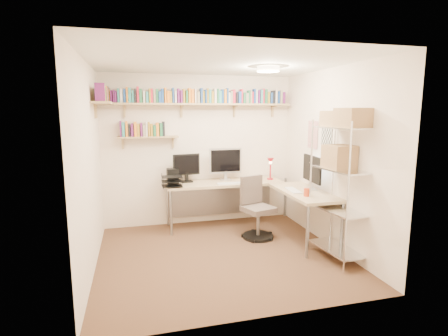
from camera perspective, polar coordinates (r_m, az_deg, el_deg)
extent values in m
plane|color=#482C1F|center=(4.83, -0.44, -13.99)|extent=(3.20, 3.20, 0.00)
cube|color=beige|center=(5.94, -4.00, 2.88)|extent=(3.20, 0.04, 2.50)
cube|color=beige|center=(4.39, -21.17, 0.01)|extent=(0.04, 3.00, 2.50)
cube|color=beige|center=(5.12, 17.20, 1.46)|extent=(0.04, 3.00, 2.50)
cube|color=beige|center=(3.08, 6.39, -3.13)|extent=(3.20, 0.04, 2.50)
cube|color=white|center=(4.48, -0.48, 16.86)|extent=(3.20, 3.00, 0.04)
cube|color=white|center=(5.56, 14.28, 5.28)|extent=(0.01, 0.30, 0.42)
cube|color=silver|center=(5.21, 16.37, 4.40)|extent=(0.01, 0.28, 0.38)
cylinder|color=#FFEAC6|center=(4.88, 7.23, 15.69)|extent=(0.30, 0.30, 0.06)
cube|color=tan|center=(5.79, -3.85, 10.35)|extent=(3.05, 0.25, 0.03)
cube|color=tan|center=(5.27, -19.14, 9.98)|extent=(0.25, 1.00, 0.03)
cube|color=tan|center=(5.73, -12.26, 4.97)|extent=(0.95, 0.20, 0.02)
cube|color=tan|center=(5.75, -15.96, 9.33)|extent=(0.03, 0.20, 0.20)
cube|color=tan|center=(5.80, -6.92, 9.61)|extent=(0.03, 0.20, 0.20)
cube|color=tan|center=(5.99, 1.77, 9.66)|extent=(0.03, 0.20, 0.20)
cube|color=tan|center=(6.22, 8.05, 9.56)|extent=(0.03, 0.20, 0.20)
cube|color=teal|center=(5.70, -18.75, 11.16)|extent=(0.04, 0.15, 0.22)
cube|color=black|center=(5.70, -18.31, 11.21)|extent=(0.02, 0.14, 0.23)
cube|color=#651B62|center=(5.69, -17.91, 11.03)|extent=(0.03, 0.13, 0.18)
cube|color=#651B62|center=(5.69, -17.53, 11.10)|extent=(0.03, 0.12, 0.19)
cube|color=#651B62|center=(5.69, -17.24, 11.01)|extent=(0.02, 0.14, 0.17)
cube|color=teal|center=(5.69, -16.84, 11.23)|extent=(0.03, 0.12, 0.21)
cube|color=silver|center=(5.69, -16.42, 11.26)|extent=(0.04, 0.11, 0.22)
cube|color=#1D4799|center=(5.69, -15.94, 11.25)|extent=(0.03, 0.12, 0.21)
cube|color=orange|center=(5.69, -15.54, 11.41)|extent=(0.02, 0.13, 0.24)
cube|color=teal|center=(5.69, -15.13, 11.37)|extent=(0.04, 0.12, 0.23)
cube|color=teal|center=(5.69, -14.66, 11.22)|extent=(0.03, 0.13, 0.19)
cube|color=black|center=(5.69, -14.30, 11.33)|extent=(0.03, 0.15, 0.21)
cube|color=red|center=(5.69, -13.89, 11.52)|extent=(0.03, 0.12, 0.25)
cube|color=#246C41|center=(5.69, -13.46, 11.38)|extent=(0.04, 0.13, 0.22)
cube|color=silver|center=(5.69, -12.94, 11.24)|extent=(0.03, 0.14, 0.18)
cube|color=teal|center=(5.69, -12.45, 11.19)|extent=(0.04, 0.13, 0.17)
cube|color=#AE8120|center=(5.69, -12.02, 11.46)|extent=(0.02, 0.15, 0.22)
cube|color=red|center=(5.69, -11.73, 11.46)|extent=(0.03, 0.13, 0.22)
cube|color=gray|center=(5.70, -11.30, 11.42)|extent=(0.03, 0.11, 0.21)
cube|color=#246C41|center=(5.70, -10.87, 11.47)|extent=(0.04, 0.12, 0.22)
cube|color=#1D4799|center=(5.70, -10.45, 11.28)|extent=(0.04, 0.15, 0.18)
cube|color=#1D4799|center=(5.71, -10.03, 11.51)|extent=(0.04, 0.12, 0.22)
cube|color=orange|center=(5.71, -9.57, 11.60)|extent=(0.03, 0.13, 0.24)
cube|color=orange|center=(5.71, -9.13, 11.36)|extent=(0.04, 0.15, 0.19)
cube|color=#AE8120|center=(5.72, -8.72, 11.35)|extent=(0.03, 0.14, 0.18)
cube|color=#1D4799|center=(5.72, -8.35, 11.62)|extent=(0.02, 0.14, 0.24)
cube|color=silver|center=(5.73, -7.94, 11.41)|extent=(0.03, 0.12, 0.19)
cube|color=#651B62|center=(5.73, -7.49, 11.59)|extent=(0.03, 0.13, 0.23)
cube|color=#651B62|center=(5.74, -7.02, 11.46)|extent=(0.03, 0.15, 0.20)
cube|color=#AE8120|center=(5.74, -6.59, 11.59)|extent=(0.03, 0.12, 0.22)
cube|color=#246C41|center=(5.75, -6.13, 11.47)|extent=(0.03, 0.13, 0.20)
cube|color=orange|center=(5.76, -5.70, 11.66)|extent=(0.03, 0.15, 0.24)
cube|color=orange|center=(5.77, -5.22, 11.59)|extent=(0.04, 0.12, 0.22)
cube|color=silver|center=(5.77, -4.74, 11.62)|extent=(0.03, 0.11, 0.23)
cube|color=gray|center=(5.78, -4.27, 11.40)|extent=(0.04, 0.13, 0.18)
cube|color=#1D4799|center=(5.79, -3.78, 11.69)|extent=(0.03, 0.14, 0.24)
cube|color=#AE8120|center=(5.80, -3.43, 11.46)|extent=(0.03, 0.12, 0.19)
cube|color=#1D4799|center=(5.81, -3.05, 11.56)|extent=(0.02, 0.14, 0.21)
cube|color=#AE8120|center=(5.81, -2.76, 11.67)|extent=(0.02, 0.14, 0.24)
cube|color=teal|center=(5.82, -2.39, 11.58)|extent=(0.03, 0.14, 0.22)
cube|color=#AE8120|center=(5.83, -1.97, 11.45)|extent=(0.04, 0.12, 0.19)
cube|color=silver|center=(5.84, -1.52, 11.65)|extent=(0.04, 0.14, 0.23)
cube|color=#246C41|center=(5.85, -1.12, 11.65)|extent=(0.03, 0.14, 0.23)
cube|color=teal|center=(5.86, -0.74, 11.48)|extent=(0.04, 0.15, 0.20)
cube|color=#1D4799|center=(5.87, -0.31, 11.61)|extent=(0.02, 0.13, 0.23)
cube|color=orange|center=(5.88, 0.11, 11.61)|extent=(0.04, 0.12, 0.23)
cube|color=#1D4799|center=(5.89, 0.49, 11.69)|extent=(0.02, 0.13, 0.24)
cube|color=silver|center=(5.90, 0.79, 11.34)|extent=(0.03, 0.12, 0.17)
cube|color=gray|center=(5.91, 1.13, 11.47)|extent=(0.03, 0.13, 0.20)
cube|color=red|center=(5.92, 1.54, 11.57)|extent=(0.04, 0.12, 0.22)
cube|color=black|center=(5.93, 1.99, 11.34)|extent=(0.03, 0.14, 0.18)
cube|color=#1D4799|center=(5.95, 2.46, 11.41)|extent=(0.04, 0.14, 0.19)
cube|color=red|center=(5.96, 2.83, 11.60)|extent=(0.03, 0.13, 0.23)
cube|color=#246C41|center=(5.97, 3.19, 11.32)|extent=(0.04, 0.14, 0.18)
cube|color=gray|center=(5.98, 3.68, 11.28)|extent=(0.04, 0.12, 0.17)
cube|color=#246C41|center=(6.00, 4.03, 11.49)|extent=(0.03, 0.12, 0.22)
cube|color=gray|center=(6.01, 4.33, 11.49)|extent=(0.03, 0.11, 0.22)
cube|color=red|center=(6.02, 4.59, 11.36)|extent=(0.02, 0.11, 0.19)
cube|color=#1D4799|center=(6.03, 4.91, 11.58)|extent=(0.03, 0.12, 0.24)
cube|color=silver|center=(6.04, 5.21, 11.53)|extent=(0.03, 0.13, 0.23)
cube|color=#651B62|center=(6.05, 5.59, 11.47)|extent=(0.03, 0.12, 0.22)
cube|color=teal|center=(6.07, 5.99, 11.52)|extent=(0.03, 0.15, 0.23)
cube|color=red|center=(6.08, 6.33, 11.57)|extent=(0.03, 0.12, 0.25)
cube|color=#246C41|center=(6.10, 6.74, 11.51)|extent=(0.04, 0.12, 0.24)
cube|color=#AE8120|center=(6.12, 7.15, 11.29)|extent=(0.04, 0.13, 0.19)
cube|color=#1D4799|center=(6.13, 7.58, 11.23)|extent=(0.03, 0.14, 0.18)
cube|color=black|center=(6.15, 8.00, 11.37)|extent=(0.04, 0.12, 0.22)
cube|color=silver|center=(6.17, 8.37, 11.43)|extent=(0.03, 0.12, 0.23)
cube|color=#1D4799|center=(6.19, 8.77, 11.30)|extent=(0.03, 0.12, 0.21)
cube|color=gray|center=(6.20, 9.15, 11.35)|extent=(0.04, 0.14, 0.22)
cube|color=#651B62|center=(6.22, 9.53, 11.21)|extent=(0.04, 0.15, 0.20)
cube|color=#651B62|center=(4.84, -19.62, 11.61)|extent=(0.12, 0.02, 0.23)
cube|color=#651B62|center=(4.87, -19.59, 11.56)|extent=(0.11, 0.02, 0.23)
cube|color=orange|center=(4.91, -19.53, 11.26)|extent=(0.12, 0.04, 0.18)
cube|color=black|center=(4.95, -19.49, 11.24)|extent=(0.12, 0.03, 0.18)
cube|color=silver|center=(4.99, -19.47, 11.44)|extent=(0.12, 0.03, 0.22)
cube|color=#246C41|center=(5.04, -19.41, 11.26)|extent=(0.14, 0.04, 0.19)
cube|color=#AE8120|center=(5.09, -19.38, 11.42)|extent=(0.11, 0.04, 0.22)
cube|color=red|center=(5.14, -19.32, 11.17)|extent=(0.13, 0.04, 0.18)
cube|color=orange|center=(5.18, -19.30, 11.34)|extent=(0.14, 0.03, 0.21)
cube|color=gray|center=(5.21, -19.26, 11.14)|extent=(0.14, 0.03, 0.18)
cube|color=#246C41|center=(5.25, -19.23, 11.18)|extent=(0.14, 0.04, 0.19)
cube|color=silver|center=(5.30, -19.19, 11.20)|extent=(0.13, 0.03, 0.20)
cube|color=#651B62|center=(5.35, -19.15, 11.24)|extent=(0.15, 0.04, 0.21)
cube|color=teal|center=(5.40, -19.11, 11.26)|extent=(0.11, 0.04, 0.22)
cube|color=#246C41|center=(5.45, -19.07, 11.21)|extent=(0.12, 0.04, 0.21)
cube|color=teal|center=(5.50, -19.03, 11.30)|extent=(0.11, 0.04, 0.23)
cube|color=#AE8120|center=(5.54, -19.00, 11.26)|extent=(0.13, 0.03, 0.23)
cube|color=black|center=(5.58, -18.97, 11.29)|extent=(0.13, 0.04, 0.24)
cube|color=#AE8120|center=(5.64, -18.92, 11.07)|extent=(0.14, 0.04, 0.20)
cube|color=orange|center=(5.68, -18.89, 11.06)|extent=(0.15, 0.04, 0.20)
cube|color=#651B62|center=(5.72, -16.52, 6.17)|extent=(0.02, 0.13, 0.25)
cube|color=teal|center=(5.72, -16.10, 6.06)|extent=(0.04, 0.13, 0.22)
cube|color=orange|center=(5.71, -15.60, 6.16)|extent=(0.03, 0.13, 0.24)
cube|color=black|center=(5.71, -15.22, 5.99)|extent=(0.03, 0.14, 0.20)
cube|color=#651B62|center=(5.71, -14.77, 6.02)|extent=(0.04, 0.12, 0.20)
cube|color=orange|center=(5.71, -14.25, 6.17)|extent=(0.04, 0.14, 0.23)
cube|color=#AE8120|center=(5.71, -13.82, 6.03)|extent=(0.04, 0.15, 0.20)
cube|color=#651B62|center=(5.72, -13.35, 6.12)|extent=(0.03, 0.14, 0.21)
cube|color=gray|center=(5.72, -12.91, 6.00)|extent=(0.04, 0.13, 0.19)
cube|color=silver|center=(5.72, -12.53, 6.23)|extent=(0.02, 0.13, 0.23)
cube|color=#AE8120|center=(5.72, -12.16, 6.22)|extent=(0.03, 0.14, 0.22)
cube|color=#AE8120|center=(5.72, -11.75, 6.10)|extent=(0.03, 0.11, 0.20)
cube|color=#246C41|center=(5.72, -11.28, 5.99)|extent=(0.04, 0.13, 0.17)
cube|color=orange|center=(5.73, -10.82, 6.21)|extent=(0.04, 0.14, 0.21)
cube|color=#246C41|center=(5.73, -10.27, 6.19)|extent=(0.04, 0.14, 0.21)
cube|color=black|center=(5.73, -9.86, 6.33)|extent=(0.04, 0.11, 0.23)
cube|color=#CCB984|center=(5.79, 0.06, -2.46)|extent=(1.93, 0.61, 0.04)
cube|color=#CCB984|center=(5.27, 12.94, -3.88)|extent=(0.61, 1.32, 0.04)
cylinder|color=gray|center=(5.48, -8.62, -7.29)|extent=(0.04, 0.04, 0.71)
cylinder|color=gray|center=(5.97, -9.14, -5.93)|extent=(0.04, 0.04, 0.71)
cylinder|color=gray|center=(6.51, 9.95, -4.67)|extent=(0.04, 0.04, 0.71)
cylinder|color=gray|center=(4.74, 13.45, -10.12)|extent=(0.04, 0.04, 0.71)
cylinder|color=gray|center=(4.99, 18.68, -9.36)|extent=(0.04, 0.04, 0.71)
cube|color=gray|center=(6.11, -0.57, -4.96)|extent=(1.83, 0.02, 0.56)
cube|color=silver|center=(5.86, 0.24, 1.21)|extent=(0.56, 0.03, 0.43)
cube|color=black|center=(5.84, 0.29, 1.18)|extent=(0.50, 0.00, 0.37)
cube|color=black|center=(5.73, -6.16, 0.57)|extent=(0.45, 0.03, 0.35)
cube|color=black|center=(5.32, 14.18, -0.13)|extent=(0.03, 0.59, 0.39)
cube|color=white|center=(5.31, 13.99, -0.14)|extent=(0.00, 0.53, 0.33)
cube|color=white|center=(5.63, 1.03, -2.52)|extent=(0.43, 0.13, 0.02)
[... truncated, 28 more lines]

